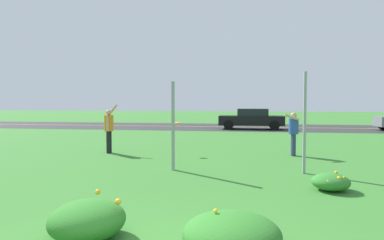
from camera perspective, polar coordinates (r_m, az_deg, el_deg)
The scene contains 12 objects.
ground_plane at distance 15.22m, azimuth 4.99°, elevation -4.25°, with size 120.00×120.00×0.00m, color #387A2D.
highway_strip at distance 27.03m, azimuth 7.00°, elevation -1.14°, with size 120.00×8.32×0.01m, color #2D2D30.
highway_center_stripe at distance 27.03m, azimuth 7.00°, elevation -1.13°, with size 120.00×0.16×0.00m, color yellow.
daylily_clump_front_right at distance 5.22m, azimuth -16.64°, elevation -15.33°, with size 1.04×1.13×0.59m.
daylily_clump_front_left at distance 8.18m, azimuth 21.65°, elevation -9.34°, with size 0.81×0.81×0.41m.
daylily_clump_front_center at distance 4.62m, azimuth 6.47°, elevation -17.96°, with size 1.25×1.29×0.54m.
sign_post_near_path at distance 9.74m, azimuth -3.09°, elevation -0.98°, with size 0.07×0.10×2.47m.
sign_post_by_roadside at distance 9.72m, azimuth 17.86°, elevation -0.42°, with size 0.07×0.10×2.70m.
person_thrower_orange_shirt at distance 13.39m, azimuth -13.37°, elevation -1.11°, with size 0.44×0.50×1.83m.
person_catcher_blue_shirt at distance 12.87m, azimuth 16.18°, elevation -1.57°, with size 0.52×0.51×1.53m.
frisbee_orange at distance 12.75m, azimuth -2.53°, elevation -0.48°, with size 0.25×0.25×0.09m.
car_black_center_left at distance 25.10m, azimuth 9.68°, elevation 0.21°, with size 4.50×2.00×1.45m.
Camera 1 is at (1.19, -3.18, 1.89)m, focal length 32.76 mm.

